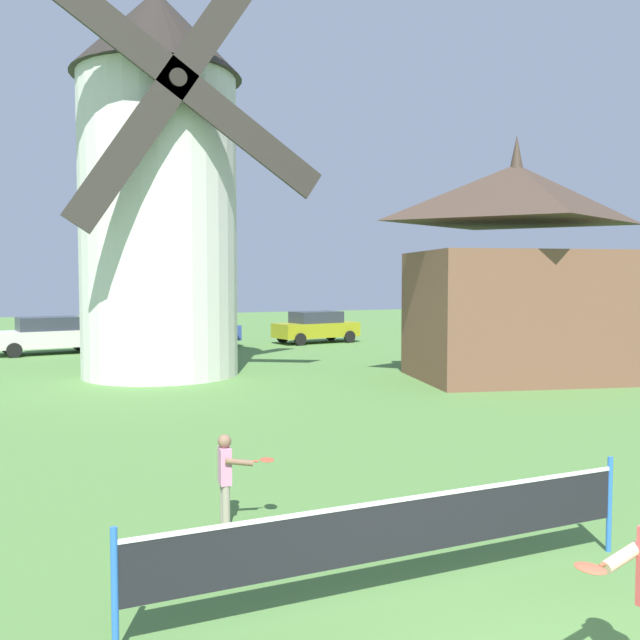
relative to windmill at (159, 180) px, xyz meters
name	(u,v)px	position (x,y,z in m)	size (l,w,h in m)	color
windmill	(159,180)	(0.00, 0.00, 0.00)	(8.90, 5.76, 13.26)	silver
tennis_net	(403,528)	(-0.94, -16.90, -5.67)	(5.55, 0.06, 1.10)	blue
player_far	(227,473)	(-1.95, -14.24, -5.70)	(0.69, 0.53, 1.16)	#9E937F
parked_car_cream	(48,335)	(-3.07, 8.54, -5.55)	(4.43, 2.31, 1.56)	silver
parked_car_blue	(193,330)	(3.15, 8.68, -5.55)	(4.37, 2.35, 1.56)	#334C99
parked_car_mustard	(316,327)	(9.34, 8.62, -5.55)	(4.39, 2.36, 1.56)	#999919
chapel	(515,275)	(9.95, -5.41, -3.08)	(7.24, 6.02, 7.60)	brown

